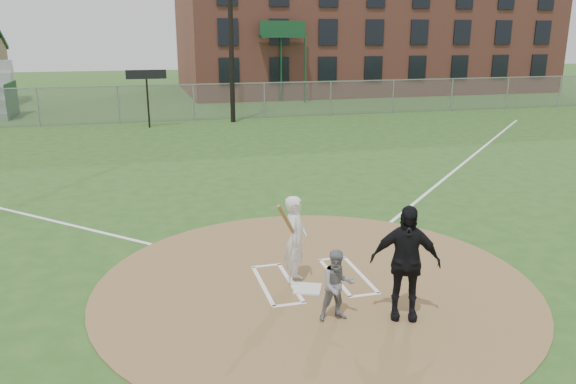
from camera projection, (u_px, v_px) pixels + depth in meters
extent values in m
plane|color=#284F1B|center=(315.00, 284.00, 10.82)|extent=(140.00, 140.00, 0.00)
cylinder|color=olive|center=(315.00, 283.00, 10.82)|extent=(8.40, 8.40, 0.02)
cube|color=silver|center=(308.00, 289.00, 10.52)|extent=(0.65, 0.65, 0.03)
cube|color=white|center=(467.00, 160.00, 21.44)|extent=(17.04, 17.04, 0.01)
imported|color=gray|center=(338.00, 285.00, 9.28)|extent=(0.61, 0.48, 1.23)
imported|color=black|center=(405.00, 262.00, 9.28)|extent=(1.25, 0.89, 1.97)
cube|color=white|center=(263.00, 285.00, 10.70)|extent=(0.08, 1.80, 0.01)
cube|color=white|center=(290.00, 282.00, 10.84)|extent=(0.08, 1.80, 0.01)
cube|color=white|center=(266.00, 266.00, 11.61)|extent=(0.62, 0.08, 0.01)
cube|color=white|center=(289.00, 305.00, 9.93)|extent=(0.62, 0.08, 0.01)
cube|color=white|center=(360.00, 274.00, 11.20)|extent=(0.08, 1.80, 0.01)
cube|color=white|center=(334.00, 277.00, 11.06)|extent=(0.08, 1.80, 0.01)
cube|color=white|center=(332.00, 259.00, 11.97)|extent=(0.62, 0.08, 0.01)
cube|color=white|center=(365.00, 295.00, 10.30)|extent=(0.62, 0.08, 0.01)
imported|color=white|center=(296.00, 240.00, 10.64)|extent=(0.66, 0.75, 1.72)
cylinder|color=olive|center=(286.00, 219.00, 10.04)|extent=(0.46, 0.48, 0.70)
cube|color=slate|center=(194.00, 103.00, 30.99)|extent=(56.00, 0.03, 2.00)
cube|color=gray|center=(193.00, 84.00, 30.72)|extent=(56.00, 0.06, 0.06)
cube|color=gray|center=(194.00, 103.00, 30.99)|extent=(56.08, 0.08, 2.00)
cube|color=#194728|center=(12.00, 100.00, 32.39)|extent=(0.08, 3.20, 2.00)
cube|color=#9B5243|center=(359.00, 0.00, 48.12)|extent=(30.00, 16.00, 15.00)
cube|color=#194728|center=(283.00, 37.00, 38.62)|extent=(3.20, 1.00, 0.15)
cube|color=#194728|center=(281.00, 69.00, 39.70)|extent=(0.12, 0.12, 4.50)
cube|color=#194728|center=(305.00, 70.00, 39.19)|extent=(0.12, 0.12, 4.50)
cube|color=#194728|center=(283.00, 28.00, 38.48)|extent=(3.20, 0.08, 1.00)
cylinder|color=black|center=(230.00, 7.00, 29.21)|extent=(0.26, 0.26, 12.00)
cylinder|color=black|center=(148.00, 102.00, 28.61)|extent=(0.10, 0.10, 2.60)
cube|color=black|center=(146.00, 74.00, 28.23)|extent=(2.00, 0.10, 0.45)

